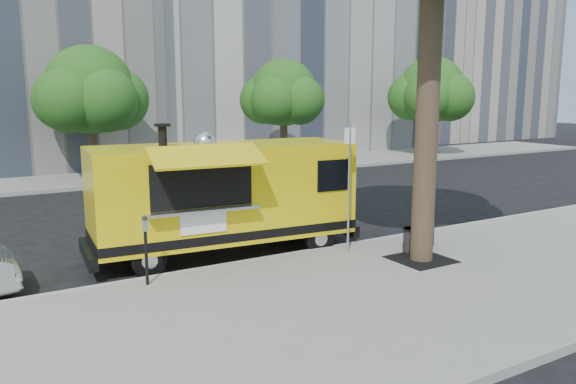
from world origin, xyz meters
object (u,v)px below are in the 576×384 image
Objects in this scene: far_tree_c at (284,93)px; parking_meter at (146,242)px; trash_bin_right at (423,230)px; food_truck at (223,194)px; far_tree_d at (432,90)px; sign_post at (349,179)px; trash_bin_left at (412,239)px; far_tree_b at (90,90)px.

far_tree_c reaches higher than parking_meter.
food_truck is at bearing 153.63° from trash_bin_right.
far_tree_d is at bearing 1.15° from far_tree_c.
sign_post reaches higher than trash_bin_right.
sign_post is 2.04m from trash_bin_left.
far_tree_b reaches higher than trash_bin_left.
food_truck reaches higher than trash_bin_right.
far_tree_d reaches higher than trash_bin_right.
parking_meter is 5.96m from trash_bin_left.
far_tree_d is at bearing 33.60° from parking_meter.
far_tree_d is at bearing 40.70° from sign_post.
trash_bin_right reaches higher than trash_bin_left.
far_tree_b is 15.79m from trash_bin_left.
food_truck is 11.62× the size of trash_bin_left.
trash_bin_left is (3.87, -14.93, -3.39)m from far_tree_b.
sign_post is 4.53× the size of trash_bin_right.
trash_bin_right is at bearing 25.90° from trash_bin_left.
far_tree_c is (9.00, -0.30, -0.12)m from far_tree_b.
food_truck is (-18.73, -12.43, -2.46)m from far_tree_d.
far_tree_b is 19.00m from far_tree_d.
sign_post is at bearing -2.52° from parking_meter.
trash_bin_right is at bearing -107.44° from far_tree_c.
trash_bin_right is (4.23, -2.10, -0.93)m from food_truck.
food_truck is (-2.28, 1.72, -0.41)m from sign_post.
far_tree_c is at bearing 70.67° from trash_bin_left.
far_tree_d is 25.38m from parking_meter.
far_tree_c is at bearing 51.34° from parking_meter.
far_tree_d reaches higher than food_truck.
food_truck is 4.82m from trash_bin_right.
trash_bin_left is at bearing -27.45° from sign_post.
far_tree_c reaches higher than trash_bin_left.
far_tree_c is at bearing 72.56° from trash_bin_right.
sign_post is at bearing -114.81° from far_tree_c.
parking_meter is at bearing -146.40° from far_tree_d.
parking_meter is (-11.00, -13.75, -2.74)m from far_tree_c.
far_tree_b is 9.01m from far_tree_c.
far_tree_b is at bearing 178.09° from far_tree_c.
far_tree_d reaches higher than trash_bin_left.
far_tree_b is at bearing 95.89° from food_truck.
food_truck is (-8.73, -12.23, -2.28)m from far_tree_c.
far_tree_b is at bearing 104.51° from trash_bin_left.
far_tree_b is at bearing 81.90° from parking_meter.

